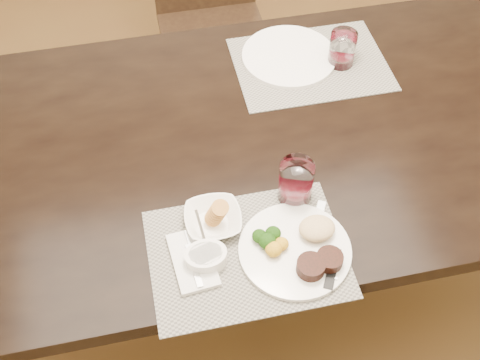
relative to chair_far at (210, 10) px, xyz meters
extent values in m
plane|color=#4F3219|center=(0.00, -0.93, -0.50)|extent=(4.50, 4.50, 0.00)
cube|color=black|center=(0.00, -0.93, 0.22)|extent=(2.00, 1.00, 0.05)
cube|color=black|center=(0.92, -0.51, -0.15)|extent=(0.08, 0.08, 0.70)
cube|color=black|center=(0.00, -0.08, -0.07)|extent=(0.42, 0.42, 0.04)
cube|color=black|center=(-0.18, -0.26, -0.30)|extent=(0.04, 0.04, 0.41)
cube|color=black|center=(0.18, -0.26, -0.30)|extent=(0.04, 0.04, 0.41)
cube|color=black|center=(-0.18, 0.10, -0.30)|extent=(0.04, 0.04, 0.41)
cube|color=black|center=(0.18, 0.10, -0.30)|extent=(0.04, 0.04, 0.41)
cube|color=slate|center=(-0.14, -1.30, 0.25)|extent=(0.46, 0.34, 0.00)
cube|color=slate|center=(0.20, -0.68, 0.25)|extent=(0.46, 0.34, 0.00)
cylinder|color=white|center=(-0.03, -1.32, 0.26)|extent=(0.27, 0.27, 0.01)
cylinder|color=black|center=(-0.01, -1.38, 0.28)|extent=(0.07, 0.07, 0.03)
cylinder|color=black|center=(0.04, -1.37, 0.28)|extent=(0.06, 0.06, 0.03)
ellipsoid|color=tan|center=(0.03, -1.28, 0.28)|extent=(0.09, 0.07, 0.04)
ellipsoid|color=#173E0C|center=(-0.09, -1.29, 0.28)|extent=(0.04, 0.04, 0.03)
ellipsoid|color=#C09118|center=(-0.08, -1.32, 0.28)|extent=(0.04, 0.04, 0.03)
cube|color=silver|center=(-0.27, -1.29, 0.26)|extent=(0.11, 0.17, 0.01)
cube|color=silver|center=(-0.27, -1.31, 0.26)|extent=(0.02, 0.12, 0.00)
cube|color=silver|center=(-0.26, -1.24, 0.26)|extent=(0.03, 0.05, 0.00)
cube|color=silver|center=(0.04, -1.26, 0.25)|extent=(0.09, 0.15, 0.00)
cube|color=black|center=(0.04, -1.39, 0.26)|extent=(0.07, 0.11, 0.01)
imported|color=white|center=(-0.20, -1.20, 0.27)|extent=(0.14, 0.14, 0.03)
cylinder|color=#AD6F36|center=(-0.20, -1.20, 0.29)|extent=(0.04, 0.05, 0.04)
cylinder|color=white|center=(-0.24, -1.30, 0.27)|extent=(0.10, 0.10, 0.04)
cylinder|color=#0D3A0F|center=(-0.24, -1.30, 0.28)|extent=(0.08, 0.08, 0.01)
cube|color=silver|center=(-0.24, -1.24, 0.31)|extent=(0.01, 0.07, 0.05)
cylinder|color=silver|center=(0.02, -1.16, 0.31)|extent=(0.08, 0.08, 0.12)
cylinder|color=#37050C|center=(0.02, -1.16, 0.27)|extent=(0.07, 0.07, 0.03)
cylinder|color=white|center=(0.14, -0.64, 0.26)|extent=(0.29, 0.29, 0.01)
cylinder|color=silver|center=(0.29, -0.69, 0.31)|extent=(0.08, 0.08, 0.11)
cylinder|color=#37050C|center=(0.29, -0.69, 0.26)|extent=(0.07, 0.07, 0.03)
camera|label=1|loc=(-0.31, -2.03, 1.47)|focal=45.00mm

